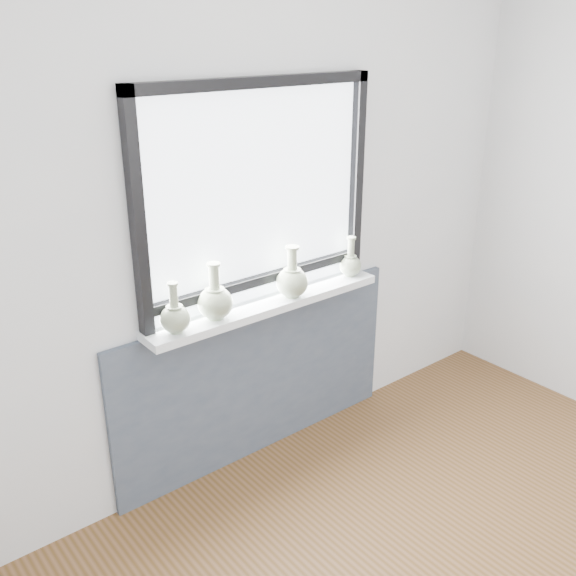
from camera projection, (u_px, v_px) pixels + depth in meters
back_wall at (254, 218)px, 3.07m from camera, size 3.60×0.02×2.60m
apron_panel at (261, 379)px, 3.38m from camera, size 1.70×0.03×0.86m
windowsill at (268, 305)px, 3.15m from camera, size 1.32×0.18×0.04m
window at (258, 190)px, 2.99m from camera, size 1.30×0.06×1.05m
vase_a at (175, 317)px, 2.80m from camera, size 0.14×0.14×0.23m
vase_b at (215, 301)px, 2.93m from camera, size 0.16×0.16×0.27m
vase_c at (292, 280)px, 3.17m from camera, size 0.16×0.16×0.26m
vase_d at (350, 264)px, 3.45m from camera, size 0.12×0.12×0.22m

